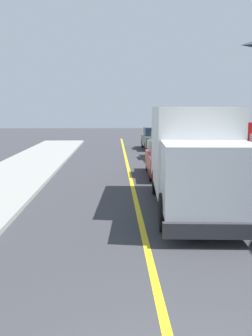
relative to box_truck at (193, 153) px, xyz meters
The scene contains 7 objects.
centre_line_yellow 2.66m from the box_truck, 152.23° to the left, with size 0.16×56.00×0.01m, color gold.
box_truck is the anchor object (origin of this frame).
parked_car_near 6.10m from the box_truck, 90.33° to the left, with size 1.91×4.45×1.67m.
parked_car_mid 12.38m from the box_truck, 86.71° to the left, with size 1.91×4.44×1.67m.
parked_car_far 18.45m from the box_truck, 87.99° to the left, with size 1.85×4.42×1.67m.
parked_van_across 6.75m from the box_truck, 59.03° to the left, with size 1.85×4.42×1.67m.
stop_sign 3.65m from the box_truck, 42.88° to the left, with size 0.80×0.10×2.65m.
Camera 1 is at (-0.74, -3.35, 3.16)m, focal length 42.47 mm.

